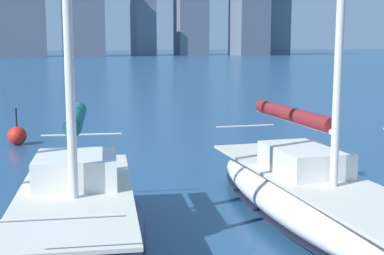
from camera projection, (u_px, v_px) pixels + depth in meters
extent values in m
cube|color=slate|center=(273.00, 24.00, 178.38)|extent=(8.65, 9.61, 20.57)
cube|color=slate|center=(83.00, 9.00, 150.98)|extent=(11.33, 8.04, 26.88)
ellipsoid|color=white|center=(315.00, 203.00, 11.15)|extent=(2.49, 9.00, 0.96)
ellipsoid|color=black|center=(315.00, 215.00, 11.19)|extent=(2.50, 9.04, 0.10)
cube|color=beige|center=(316.00, 179.00, 11.07)|extent=(2.06, 7.91, 0.06)
cube|color=silver|center=(304.00, 159.00, 11.54)|extent=(1.41, 2.00, 0.55)
cylinder|color=silver|center=(292.00, 120.00, 12.05)|extent=(0.21, 3.76, 0.12)
cylinder|color=maroon|center=(292.00, 115.00, 12.03)|extent=(0.41, 3.46, 0.32)
cylinder|color=silver|center=(245.00, 126.00, 14.81)|extent=(1.70, 0.08, 0.04)
ellipsoid|color=navy|center=(77.00, 224.00, 9.61)|extent=(3.36, 6.92, 1.14)
ellipsoid|color=black|center=(77.00, 240.00, 9.66)|extent=(3.37, 6.96, 0.10)
cube|color=beige|center=(76.00, 191.00, 9.52)|extent=(2.81, 6.07, 0.06)
cube|color=silver|center=(76.00, 169.00, 9.86)|extent=(1.66, 1.65, 0.55)
cylinder|color=silver|center=(76.00, 124.00, 10.22)|extent=(0.51, 2.78, 0.12)
cylinder|color=#19606B|center=(76.00, 118.00, 10.20)|extent=(0.68, 2.59, 0.32)
cylinder|color=silver|center=(61.00, 218.00, 6.45)|extent=(1.58, 0.26, 0.04)
cylinder|color=silver|center=(82.00, 135.00, 12.35)|extent=(1.82, 0.30, 0.04)
sphere|color=red|center=(17.00, 136.00, 20.04)|extent=(0.70, 0.70, 0.70)
cylinder|color=black|center=(16.00, 117.00, 19.93)|extent=(0.06, 0.06, 0.70)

